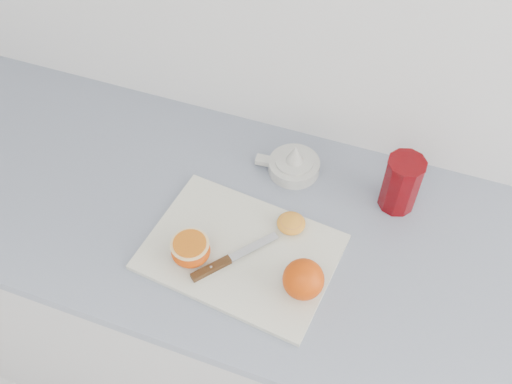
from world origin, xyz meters
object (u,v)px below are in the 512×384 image
half_orange (191,250)px  red_tumbler (401,185)px  counter (313,335)px  citrus_juicer (294,164)px  cutting_board (241,252)px

half_orange → red_tumbler: 0.47m
counter → red_tumbler: red_tumbler is taller
counter → citrus_juicer: citrus_juicer is taller
half_orange → citrus_juicer: 0.33m
counter → half_orange: 0.56m
cutting_board → half_orange: (-0.09, -0.05, 0.03)m
counter → citrus_juicer: bearing=128.4°
counter → red_tumbler: size_ratio=19.41×
half_orange → citrus_juicer: citrus_juicer is taller
cutting_board → citrus_juicer: bearing=82.8°
counter → cutting_board: 0.49m
half_orange → red_tumbler: (0.37, 0.29, 0.03)m
counter → cutting_board: (-0.17, -0.09, 0.45)m
half_orange → citrus_juicer: (0.12, 0.31, -0.01)m
red_tumbler → citrus_juicer: bearing=176.8°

